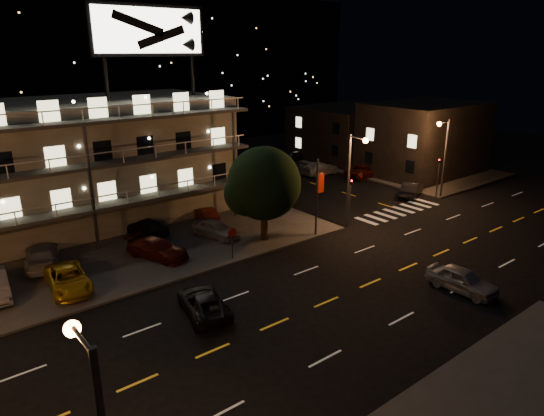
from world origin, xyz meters
TOP-DOWN VIEW (x-y plane):
  - ground at (0.00, 0.00)m, footprint 140.00×140.00m
  - curb_nw at (-14.00, 20.00)m, footprint 44.00×24.00m
  - curb_ne at (30.00, 20.00)m, footprint 16.00×24.00m
  - motel at (-9.94, 23.88)m, footprint 28.00×13.80m
  - side_bldg_front at (29.99, 16.00)m, footprint 14.06×10.00m
  - side_bldg_back at (29.99, 28.00)m, footprint 14.06×12.00m
  - streetlight_nc at (8.50, 7.94)m, footprint 0.44×1.92m
  - streetlight_ne at (22.14, 8.30)m, footprint 1.92×0.44m
  - signal_nw at (9.00, 8.50)m, footprint 0.20×0.27m
  - signal_ne at (22.00, 8.50)m, footprint 0.27×0.20m
  - banner_north at (5.09, 8.40)m, footprint 0.83×0.16m
  - stop_sign at (-3.00, 8.57)m, footprint 0.91×0.11m
  - tree at (0.98, 10.11)m, footprint 5.91×5.69m
  - lot_car_2 at (-13.69, 11.04)m, footprint 2.76×5.13m
  - lot_car_3 at (-7.15, 12.10)m, footprint 3.72×5.20m
  - lot_car_4 at (-1.70, 12.97)m, footprint 2.69×4.40m
  - lot_car_7 at (-14.06, 15.80)m, footprint 3.38×5.62m
  - lot_car_8 at (-5.88, 16.80)m, footprint 2.59×4.42m
  - lot_car_9 at (-0.35, 16.69)m, footprint 1.98×3.90m
  - side_car_0 at (20.56, 10.50)m, footprint 4.85×3.35m
  - side_car_1 at (22.98, 18.84)m, footprint 5.54×2.66m
  - side_car_2 at (19.53, 23.09)m, footprint 5.26×2.25m
  - side_car_3 at (22.18, 30.69)m, footprint 4.41×2.15m
  - road_car_east at (5.69, -4.22)m, footprint 1.96×4.51m
  - road_car_west at (-8.43, 3.51)m, footprint 3.28×5.20m

SIDE VIEW (x-z plane):
  - ground at x=0.00m, z-range 0.00..0.00m
  - curb_nw at x=-14.00m, z-range 0.00..0.15m
  - curb_ne at x=30.00m, z-range 0.00..0.15m
  - road_car_west at x=-8.43m, z-range 0.00..1.34m
  - side_car_3 at x=22.18m, z-range 0.00..1.45m
  - side_car_2 at x=19.53m, z-range 0.00..1.51m
  - road_car_east at x=5.69m, z-range 0.00..1.51m
  - side_car_0 at x=20.56m, z-range 0.00..1.51m
  - side_car_1 at x=22.98m, z-range 0.00..1.52m
  - lot_car_9 at x=-0.35m, z-range 0.15..1.38m
  - lot_car_2 at x=-13.69m, z-range 0.15..1.52m
  - lot_car_3 at x=-7.15m, z-range 0.15..1.55m
  - lot_car_4 at x=-1.70m, z-range 0.15..1.55m
  - lot_car_8 at x=-5.88m, z-range 0.15..1.56m
  - lot_car_7 at x=-14.06m, z-range 0.15..1.67m
  - stop_sign at x=-3.00m, z-range 0.41..3.01m
  - signal_nw at x=9.00m, z-range 0.27..4.87m
  - signal_ne at x=22.00m, z-range 0.27..4.87m
  - banner_north at x=5.09m, z-range 0.23..6.63m
  - side_bldg_back at x=29.99m, z-range 0.00..7.00m
  - side_bldg_front at x=29.99m, z-range 0.00..8.50m
  - tree at x=0.98m, z-range 0.85..8.30m
  - streetlight_nc at x=8.50m, z-range 0.96..8.96m
  - streetlight_ne at x=22.14m, z-range 0.96..8.96m
  - motel at x=-9.94m, z-range -3.71..14.39m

